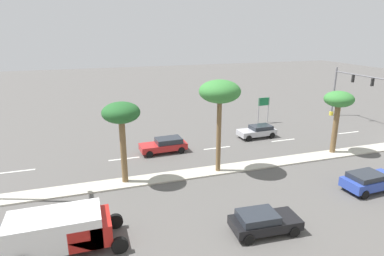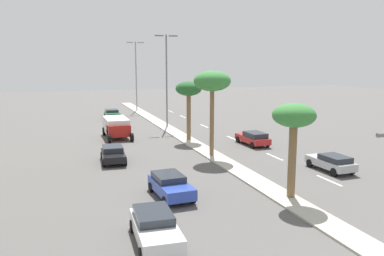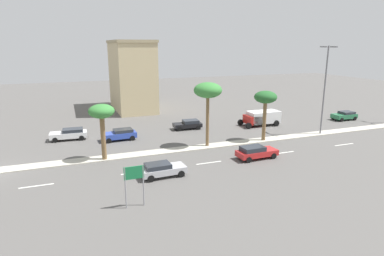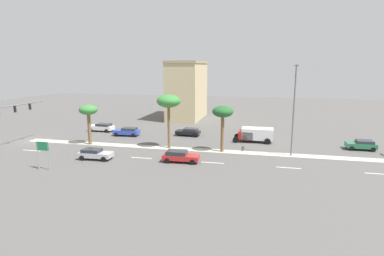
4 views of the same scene
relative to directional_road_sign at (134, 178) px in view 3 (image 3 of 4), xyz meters
The scene contains 20 objects.
ground_plane 19.92m from the directional_road_sign, 126.80° to the left, with size 160.00×160.00×0.00m, color #565451.
median_curb 26.50m from the directional_road_sign, 116.67° to the left, with size 1.80×69.73×0.12m, color #B7B2A3.
lane_stripe_inboard 10.20m from the directional_road_sign, 132.86° to the right, with size 0.20×2.80×0.01m, color silver.
lane_stripe_center 7.27m from the directional_road_sign, 168.44° to the left, with size 0.20×2.80×0.01m, color silver.
lane_stripe_front 11.49m from the directional_road_sign, 126.86° to the left, with size 0.20×2.80×0.01m, color silver.
lane_stripe_trailing 19.52m from the directional_road_sign, 110.38° to the left, with size 0.20×2.80×0.01m, color silver.
lane_stripe_left 27.96m from the directional_road_sign, 104.02° to the left, with size 0.20×2.80×0.01m, color silver.
directional_road_sign is the anchor object (origin of this frame).
commercial_building 39.40m from the directional_road_sign, 169.23° to the left, with size 13.99×6.82×12.61m.
palm_tree_rear 11.80m from the directional_road_sign, behind, with size 2.66×2.66×5.88m.
palm_tree_mid 16.90m from the directional_road_sign, 137.30° to the left, with size 3.28×3.28×7.55m.
palm_tree_near 22.24m from the directional_road_sign, 122.02° to the left, with size 2.80×2.80×6.25m.
street_lamp_outboard 30.35m from the directional_road_sign, 112.84° to the left, with size 2.90×0.24×11.60m.
sedan_red_mid 15.60m from the directional_road_sign, 113.60° to the left, with size 2.07×4.48×1.39m.
sedan_black_center 23.95m from the directional_road_sign, 150.22° to the left, with size 2.18×4.11×1.31m.
sedan_blue_inboard 18.66m from the directional_road_sign, behind, with size 2.18×4.32×1.40m.
sedan_green_trailing 41.39m from the directional_road_sign, 114.81° to the left, with size 2.10×3.84×1.37m.
sedan_silver_right 6.28m from the directional_road_sign, 144.78° to the left, with size 2.03×4.19×1.31m.
sedan_white_far 21.46m from the directional_road_sign, 168.53° to the right, with size 2.20×4.58×1.42m.
box_truck 29.54m from the directional_road_sign, 129.62° to the left, with size 2.67×5.99×2.17m.
Camera 3 is at (34.70, 7.18, 11.91)m, focal length 31.03 mm.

